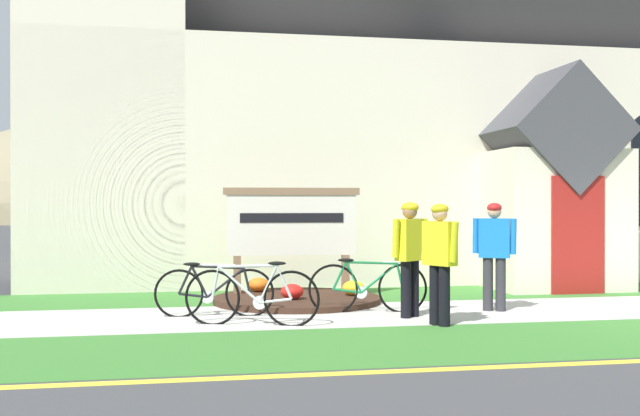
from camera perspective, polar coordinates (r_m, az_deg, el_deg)
The scene contains 15 objects.
ground at distance 14.97m, azimuth 18.50°, elevation -5.84°, with size 140.00×140.00×0.00m, color #3D3D3F.
sidewalk_slab at distance 11.43m, azimuth 11.73°, elevation -7.72°, with size 32.00×2.30×0.01m, color #B7B5AD.
grass_verge at distance 9.34m, azimuth 17.16°, elevation -9.53°, with size 32.00×2.34×0.01m, color #38722D.
church_lawn at distance 13.49m, azimuth 8.17°, elevation -6.49°, with size 24.00×2.13×0.01m, color #38722D.
curb_paint_stripe at distance 8.21m, azimuth 21.50°, elevation -10.92°, with size 28.00×0.16×0.01m, color yellow.
church_building at distance 18.58m, azimuth 1.50°, elevation 10.01°, with size 14.99×10.77×13.68m.
church_sign at distance 12.63m, azimuth -2.17°, elevation -1.29°, with size 2.32×0.24×1.88m.
flower_bed at distance 12.16m, azimuth -1.74°, elevation -6.92°, with size 2.70×2.70×0.34m.
bicycle_red at distance 10.71m, azimuth -8.13°, elevation -6.33°, with size 1.69×0.20×0.79m.
bicycle_white at distance 11.02m, azimuth 3.66°, elevation -6.05°, with size 1.76×0.21×0.82m.
bicycle_silver at distance 9.88m, azimuth -5.21°, elevation -6.72°, with size 1.74×0.57×0.87m.
cyclist_in_white_jersey at distance 10.54m, azimuth 6.90°, elevation -3.25°, with size 0.58×0.44×1.63m.
cyclist_in_orange_jersey at distance 11.38m, azimuth 13.20°, elevation -3.03°, with size 0.55×0.42×1.62m.
cyclist_in_red_jersey at distance 9.90m, azimuth 9.15°, elevation -3.58°, with size 0.40×0.71×1.60m.
distant_hill at distance 81.24m, azimuth -1.40°, elevation -0.83°, with size 82.02×54.85×25.79m, color #847A5B.
Camera 1 is at (-7.17, -9.04, 1.60)m, focal length 41.81 mm.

